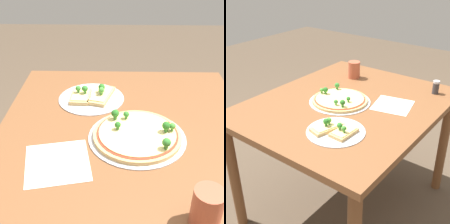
# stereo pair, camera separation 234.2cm
# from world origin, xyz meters

# --- Properties ---
(dining_table) EXTENTS (1.17, 0.95, 0.75)m
(dining_table) POSITION_xyz_m (0.00, 0.00, 0.65)
(dining_table) COLOR brown
(dining_table) RESTS_ON ground_plane
(pizza_tray_whole) EXTENTS (0.35, 0.35, 0.06)m
(pizza_tray_whole) POSITION_xyz_m (-0.02, 0.04, 0.76)
(pizza_tray_whole) COLOR #B7B7BC
(pizza_tray_whole) RESTS_ON dining_table
(pizza_tray_slice) EXTENTS (0.28, 0.28, 0.06)m
(pizza_tray_slice) POSITION_xyz_m (-0.30, -0.14, 0.76)
(pizza_tray_slice) COLOR #B7B7BC
(pizza_tray_slice) RESTS_ON dining_table
(drinking_cup) EXTENTS (0.08, 0.08, 0.11)m
(drinking_cup) POSITION_xyz_m (0.34, 0.19, 0.80)
(drinking_cup) COLOR #AD5138
(drinking_cup) RESTS_ON dining_table
(paper_menu) EXTENTS (0.24, 0.24, 0.00)m
(paper_menu) POSITION_xyz_m (0.12, -0.22, 0.75)
(paper_menu) COLOR silver
(paper_menu) RESTS_ON dining_table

